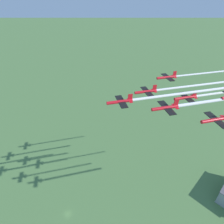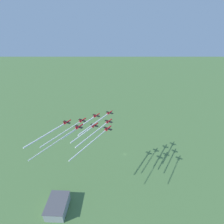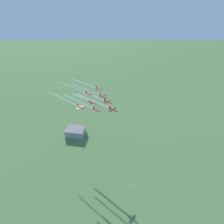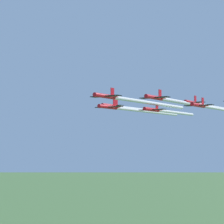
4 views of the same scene
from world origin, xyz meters
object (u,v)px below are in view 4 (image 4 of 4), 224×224
jet_7 (191,102)px  jet_1 (154,97)px  jet_4 (152,109)px  jet_3 (198,105)px  jet_5 (111,106)px  jet_0 (105,96)px  jet_2 (108,107)px

jet_7 → jet_1: bearing=90.0°
jet_1 → jet_4: jet_1 is taller
jet_3 → jet_5: 35.36m
jet_3 → jet_0: bearing=59.5°
jet_1 → jet_7: (-25.97, 15.07, 0.58)m
jet_7 → jet_3: bearing=120.5°
jet_1 → jet_4: (-17.42, -0.10, -2.67)m
jet_1 → jet_2: jet_1 is taller
jet_1 → jet_4: 17.62m
jet_2 → jet_7: size_ratio=1.00×
jet_7 → jet_4: bearing=59.5°
jet_3 → jet_2: bearing=29.5°
jet_1 → jet_2: (-8.87, -15.28, -2.31)m
jet_2 → jet_5: bearing=-59.5°
jet_5 → jet_7: bearing=-150.5°
jet_7 → jet_2: bearing=59.5°
jet_1 → jet_3: jet_1 is taller
jet_2 → jet_5: size_ratio=1.00×
jet_0 → jet_4: jet_0 is taller
jet_5 → jet_2: bearing=120.5°
jet_2 → jet_4: size_ratio=1.00×
jet_3 → jet_5: size_ratio=1.00×
jet_0 → jet_7: jet_7 is taller
jet_0 → jet_5: jet_0 is taller
jet_0 → jet_4: size_ratio=1.00×
jet_5 → jet_1: bearing=150.5°
jet_2 → jet_1: bearing=180.0°
jet_0 → jet_2: 17.53m
jet_4 → jet_2: bearing=59.5°
jet_5 → jet_4: bearing=-180.0°
jet_2 → jet_5: (-17.42, -0.10, 1.78)m
jet_3 → jet_7: (-17.42, -0.10, 2.45)m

